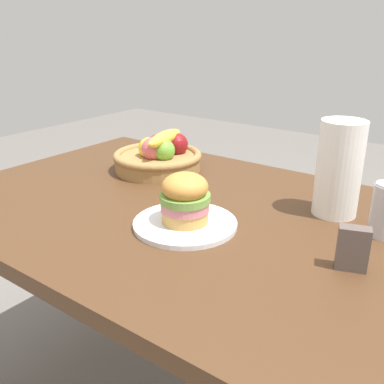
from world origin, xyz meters
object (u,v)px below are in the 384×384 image
object	(u,v)px
paper_towel_roll	(339,169)
napkin_holder	(353,248)
fruit_basket	(159,156)
sandwich	(185,198)
plate	(185,224)

from	to	relation	value
paper_towel_roll	napkin_holder	size ratio (longest dim) A/B	2.67
fruit_basket	paper_towel_roll	size ratio (longest dim) A/B	1.21
sandwich	napkin_holder	bearing A→B (deg)	5.71
sandwich	paper_towel_roll	size ratio (longest dim) A/B	0.51
sandwich	paper_towel_roll	xyz separation A→B (m)	(0.26, 0.28, 0.05)
fruit_basket	napkin_holder	bearing A→B (deg)	-19.55
sandwich	fruit_basket	distance (m)	0.44
fruit_basket	napkin_holder	world-z (taller)	fruit_basket
sandwich	napkin_holder	distance (m)	0.38
paper_towel_roll	fruit_basket	bearing A→B (deg)	179.36
plate	paper_towel_roll	distance (m)	0.40
plate	napkin_holder	size ratio (longest dim) A/B	2.77
plate	fruit_basket	distance (m)	0.44
plate	sandwich	world-z (taller)	sandwich
plate	napkin_holder	xyz separation A→B (m)	(0.38, 0.04, 0.04)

